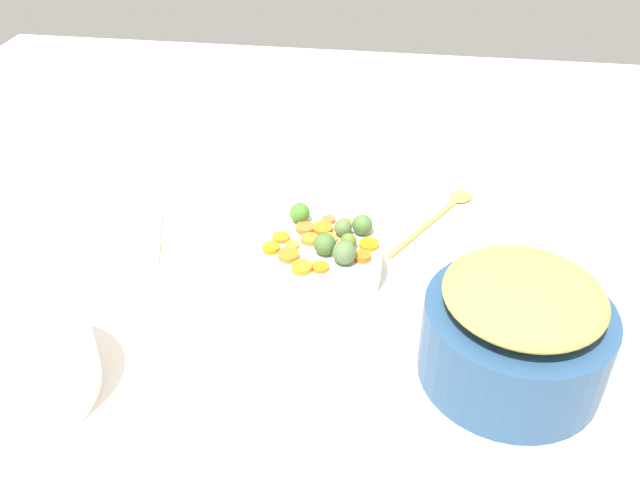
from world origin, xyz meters
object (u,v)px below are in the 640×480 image
Objects in this scene: wooden_spoon at (447,208)px; casserole_dish at (13,367)px; metal_pot at (514,342)px; serving_bowl_carrots at (320,261)px.

casserole_dish is at bearing 133.62° from wooden_spoon.
metal_pot is 0.47m from wooden_spoon.
serving_bowl_carrots is 0.35m from wooden_spoon.
casserole_dish is (-0.34, 0.40, 0.02)m from serving_bowl_carrots.
metal_pot is 0.74m from casserole_dish.
casserole_dish is at bearing 101.54° from metal_pot.
serving_bowl_carrots is 0.95× the size of casserole_dish.
casserole_dish reaches higher than serving_bowl_carrots.
wooden_spoon is at bearing -46.38° from casserole_dish.
serving_bowl_carrots is 0.53m from casserole_dish.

